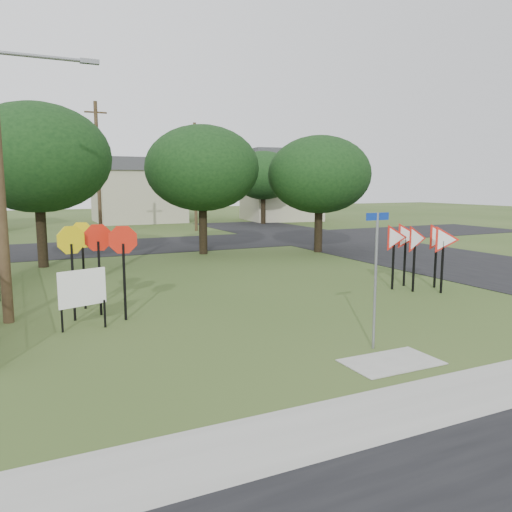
{
  "coord_description": "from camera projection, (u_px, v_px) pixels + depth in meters",
  "views": [
    {
      "loc": [
        -6.89,
        -10.24,
        3.71
      ],
      "look_at": [
        -0.58,
        3.0,
        1.6
      ],
      "focal_mm": 35.0,
      "sensor_mm": 36.0,
      "label": 1
    }
  ],
  "objects": [
    {
      "name": "tree_near_left",
      "position": [
        37.0,
        158.0,
        21.88
      ],
      "size": [
        6.4,
        6.4,
        7.27
      ],
      "color": "black",
      "rests_on": "ground"
    },
    {
      "name": "curb_pad",
      "position": [
        391.0,
        362.0,
        10.47
      ],
      "size": [
        2.0,
        1.2,
        0.02
      ],
      "primitive_type": "cube",
      "color": "gray",
      "rests_on": "ground"
    },
    {
      "name": "far_pole_b",
      "position": [
        195.0,
        176.0,
        39.57
      ],
      "size": [
        1.4,
        0.24,
        8.5
      ],
      "color": "#4C3A23",
      "rests_on": "ground"
    },
    {
      "name": "tree_near_mid",
      "position": [
        202.0,
        168.0,
        26.22
      ],
      "size": [
        6.0,
        6.0,
        6.8
      ],
      "color": "black",
      "rests_on": "ground"
    },
    {
      "name": "tree_near_right",
      "position": [
        319.0,
        175.0,
        27.04
      ],
      "size": [
        5.6,
        5.6,
        6.33
      ],
      "color": "black",
      "rests_on": "ground"
    },
    {
      "name": "tree_far_right",
      "position": [
        263.0,
        175.0,
        46.52
      ],
      "size": [
        6.0,
        6.0,
        6.8
      ],
      "color": "black",
      "rests_on": "ground"
    },
    {
      "name": "info_board",
      "position": [
        82.0,
        290.0,
        12.69
      ],
      "size": [
        1.21,
        0.43,
        1.57
      ],
      "color": "black",
      "rests_on": "ground"
    },
    {
      "name": "sidewalk",
      "position": [
        459.0,
        394.0,
        8.86
      ],
      "size": [
        30.0,
        1.6,
        0.02
      ],
      "primitive_type": "cube",
      "color": "gray",
      "rests_on": "ground"
    },
    {
      "name": "stop_sign_cluster",
      "position": [
        94.0,
        248.0,
        13.94
      ],
      "size": [
        2.06,
        2.13,
        2.63
      ],
      "color": "black",
      "rests_on": "ground"
    },
    {
      "name": "street_name_sign",
      "position": [
        376.0,
        272.0,
        11.13
      ],
      "size": [
        0.64,
        0.06,
        3.1
      ],
      "color": "gray",
      "rests_on": "ground"
    },
    {
      "name": "house_mid",
      "position": [
        138.0,
        190.0,
        49.61
      ],
      "size": [
        8.4,
        8.4,
        6.2
      ],
      "color": "#B4AF91",
      "rests_on": "ground"
    },
    {
      "name": "street_right",
      "position": [
        412.0,
        254.0,
        26.66
      ],
      "size": [
        8.0,
        50.0,
        0.02
      ],
      "primitive_type": "cube",
      "color": "black",
      "rests_on": "ground"
    },
    {
      "name": "yield_sign_cluster",
      "position": [
        419.0,
        241.0,
        17.52
      ],
      "size": [
        2.64,
        2.08,
        2.38
      ],
      "color": "black",
      "rests_on": "ground"
    },
    {
      "name": "house_right",
      "position": [
        281.0,
        185.0,
        51.93
      ],
      "size": [
        8.3,
        8.3,
        7.2
      ],
      "color": "#B4AF91",
      "rests_on": "ground"
    },
    {
      "name": "ground",
      "position": [
        328.0,
        332.0,
        12.62
      ],
      "size": [
        140.0,
        140.0,
        0.0
      ],
      "primitive_type": "plane",
      "color": "#31491B"
    },
    {
      "name": "street_far",
      "position": [
        145.0,
        245.0,
        30.49
      ],
      "size": [
        60.0,
        8.0,
        0.02
      ],
      "primitive_type": "cube",
      "color": "black",
      "rests_on": "ground"
    },
    {
      "name": "far_pole_a",
      "position": [
        98.0,
        171.0,
        32.55
      ],
      "size": [
        1.4,
        0.24,
        9.0
      ],
      "color": "#4C3A23",
      "rests_on": "ground"
    }
  ]
}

